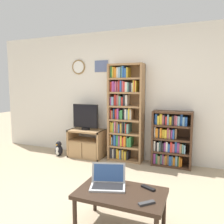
{
  "coord_description": "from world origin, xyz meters",
  "views": [
    {
      "loc": [
        1.31,
        -2.04,
        1.48
      ],
      "look_at": [
        0.02,
        1.2,
        1.07
      ],
      "focal_mm": 35.0,
      "sensor_mm": 36.0,
      "label": 1
    }
  ],
  "objects_px": {
    "bookshelf_tall": "(124,113)",
    "coffee_table": "(121,196)",
    "tv_stand": "(87,143)",
    "television": "(86,117)",
    "laptop": "(108,181)",
    "remote_near_laptop": "(148,188)",
    "bookshelf_short": "(170,139)",
    "penguin_figurine": "(59,149)",
    "remote_far_from_laptop": "(147,203)"
  },
  "relations": [
    {
      "from": "bookshelf_tall",
      "to": "coffee_table",
      "type": "distance_m",
      "value": 2.27
    },
    {
      "from": "tv_stand",
      "to": "television",
      "type": "height_order",
      "value": "television"
    },
    {
      "from": "tv_stand",
      "to": "laptop",
      "type": "distance_m",
      "value": 2.32
    },
    {
      "from": "bookshelf_tall",
      "to": "remote_near_laptop",
      "type": "height_order",
      "value": "bookshelf_tall"
    },
    {
      "from": "laptop",
      "to": "remote_near_laptop",
      "type": "distance_m",
      "value": 0.43
    },
    {
      "from": "bookshelf_short",
      "to": "remote_near_laptop",
      "type": "bearing_deg",
      "value": -89.78
    },
    {
      "from": "tv_stand",
      "to": "remote_near_laptop",
      "type": "relative_size",
      "value": 4.44
    },
    {
      "from": "coffee_table",
      "to": "penguin_figurine",
      "type": "relative_size",
      "value": 2.83
    },
    {
      "from": "laptop",
      "to": "tv_stand",
      "type": "bearing_deg",
      "value": 106.39
    },
    {
      "from": "penguin_figurine",
      "to": "remote_near_laptop",
      "type": "bearing_deg",
      "value": -35.67
    },
    {
      "from": "bookshelf_short",
      "to": "remote_far_from_laptop",
      "type": "relative_size",
      "value": 7.05
    },
    {
      "from": "bookshelf_tall",
      "to": "coffee_table",
      "type": "xyz_separation_m",
      "value": [
        0.67,
        -2.09,
        -0.58
      ]
    },
    {
      "from": "tv_stand",
      "to": "penguin_figurine",
      "type": "distance_m",
      "value": 0.63
    },
    {
      "from": "tv_stand",
      "to": "bookshelf_short",
      "type": "bearing_deg",
      "value": 3.82
    },
    {
      "from": "television",
      "to": "laptop",
      "type": "relative_size",
      "value": 1.33
    },
    {
      "from": "bookshelf_short",
      "to": "laptop",
      "type": "height_order",
      "value": "bookshelf_short"
    },
    {
      "from": "television",
      "to": "penguin_figurine",
      "type": "xyz_separation_m",
      "value": [
        -0.55,
        -0.2,
        -0.7
      ]
    },
    {
      "from": "television",
      "to": "penguin_figurine",
      "type": "height_order",
      "value": "television"
    },
    {
      "from": "television",
      "to": "bookshelf_tall",
      "type": "relative_size",
      "value": 0.3
    },
    {
      "from": "tv_stand",
      "to": "coffee_table",
      "type": "bearing_deg",
      "value": -53.61
    },
    {
      "from": "tv_stand",
      "to": "bookshelf_tall",
      "type": "height_order",
      "value": "bookshelf_tall"
    },
    {
      "from": "bookshelf_tall",
      "to": "coffee_table",
      "type": "height_order",
      "value": "bookshelf_tall"
    },
    {
      "from": "laptop",
      "to": "penguin_figurine",
      "type": "relative_size",
      "value": 1.34
    },
    {
      "from": "tv_stand",
      "to": "penguin_figurine",
      "type": "height_order",
      "value": "tv_stand"
    },
    {
      "from": "remote_near_laptop",
      "to": "television",
      "type": "bearing_deg",
      "value": -111.92
    },
    {
      "from": "remote_far_from_laptop",
      "to": "bookshelf_tall",
      "type": "bearing_deg",
      "value": 160.0
    },
    {
      "from": "bookshelf_tall",
      "to": "penguin_figurine",
      "type": "height_order",
      "value": "bookshelf_tall"
    },
    {
      "from": "tv_stand",
      "to": "bookshelf_tall",
      "type": "relative_size",
      "value": 0.38
    },
    {
      "from": "bookshelf_short",
      "to": "penguin_figurine",
      "type": "bearing_deg",
      "value": -172.81
    },
    {
      "from": "penguin_figurine",
      "to": "television",
      "type": "bearing_deg",
      "value": 19.77
    },
    {
      "from": "remote_near_laptop",
      "to": "remote_far_from_laptop",
      "type": "xyz_separation_m",
      "value": [
        0.05,
        -0.3,
        0.0
      ]
    },
    {
      "from": "bookshelf_short",
      "to": "laptop",
      "type": "relative_size",
      "value": 2.43
    },
    {
      "from": "laptop",
      "to": "remote_far_from_laptop",
      "type": "relative_size",
      "value": 2.9
    },
    {
      "from": "coffee_table",
      "to": "remote_far_from_laptop",
      "type": "distance_m",
      "value": 0.33
    },
    {
      "from": "remote_near_laptop",
      "to": "bookshelf_short",
      "type": "bearing_deg",
      "value": -155.0
    },
    {
      "from": "television",
      "to": "penguin_figurine",
      "type": "bearing_deg",
      "value": -160.23
    },
    {
      "from": "bookshelf_tall",
      "to": "laptop",
      "type": "bearing_deg",
      "value": -76.1
    },
    {
      "from": "remote_near_laptop",
      "to": "laptop",
      "type": "bearing_deg",
      "value": -51.99
    },
    {
      "from": "laptop",
      "to": "penguin_figurine",
      "type": "xyz_separation_m",
      "value": [
        -1.88,
        1.74,
        -0.33
      ]
    },
    {
      "from": "bookshelf_tall",
      "to": "bookshelf_short",
      "type": "distance_m",
      "value": 1.01
    },
    {
      "from": "laptop",
      "to": "penguin_figurine",
      "type": "height_order",
      "value": "laptop"
    },
    {
      "from": "penguin_figurine",
      "to": "tv_stand",
      "type": "bearing_deg",
      "value": 16.64
    },
    {
      "from": "bookshelf_tall",
      "to": "remote_far_from_laptop",
      "type": "bearing_deg",
      "value": -66.54
    },
    {
      "from": "tv_stand",
      "to": "penguin_figurine",
      "type": "bearing_deg",
      "value": -163.36
    },
    {
      "from": "coffee_table",
      "to": "remote_far_from_laptop",
      "type": "relative_size",
      "value": 6.12
    },
    {
      "from": "remote_near_laptop",
      "to": "remote_far_from_laptop",
      "type": "relative_size",
      "value": 1.12
    },
    {
      "from": "bookshelf_tall",
      "to": "remote_far_from_laptop",
      "type": "height_order",
      "value": "bookshelf_tall"
    },
    {
      "from": "penguin_figurine",
      "to": "bookshelf_short",
      "type": "bearing_deg",
      "value": 7.19
    },
    {
      "from": "tv_stand",
      "to": "television",
      "type": "xyz_separation_m",
      "value": [
        -0.03,
        0.02,
        0.55
      ]
    },
    {
      "from": "remote_far_from_laptop",
      "to": "penguin_figurine",
      "type": "height_order",
      "value": "remote_far_from_laptop"
    }
  ]
}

